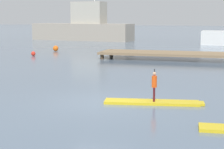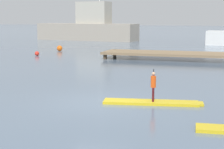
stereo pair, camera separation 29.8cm
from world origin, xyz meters
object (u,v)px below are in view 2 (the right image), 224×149
(paddleboard_near, at_px, (153,102))
(mooring_buoy_near, at_px, (60,48))
(mooring_buoy_mid, at_px, (37,53))
(paddler_child_solo, at_px, (153,85))
(fishing_boat_white_large, at_px, (89,28))

(paddleboard_near, relative_size, mooring_buoy_near, 7.27)
(paddleboard_near, xyz_separation_m, mooring_buoy_mid, (-12.76, 14.80, 0.14))
(paddler_child_solo, distance_m, mooring_buoy_mid, 19.54)
(paddleboard_near, distance_m, mooring_buoy_near, 23.21)
(mooring_buoy_near, height_order, mooring_buoy_mid, mooring_buoy_near)
(paddleboard_near, height_order, fishing_boat_white_large, fishing_boat_white_large)
(fishing_boat_white_large, xyz_separation_m, mooring_buoy_near, (3.17, -16.19, -1.43))
(mooring_buoy_near, bearing_deg, fishing_boat_white_large, 101.07)
(mooring_buoy_near, xyz_separation_m, mooring_buoy_mid, (0.04, -4.56, -0.08))
(paddler_child_solo, bearing_deg, mooring_buoy_near, 123.51)
(fishing_boat_white_large, height_order, mooring_buoy_near, fishing_boat_white_large)
(mooring_buoy_mid, bearing_deg, fishing_boat_white_large, 98.80)
(paddler_child_solo, xyz_separation_m, fishing_boat_white_large, (-15.98, 35.54, 0.97))
(mooring_buoy_mid, bearing_deg, paddler_child_solo, -49.19)
(paddler_child_solo, relative_size, mooring_buoy_near, 2.30)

